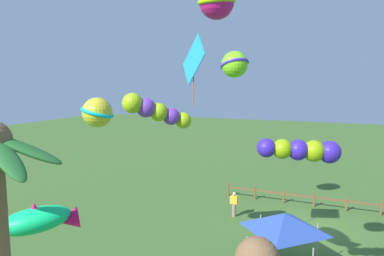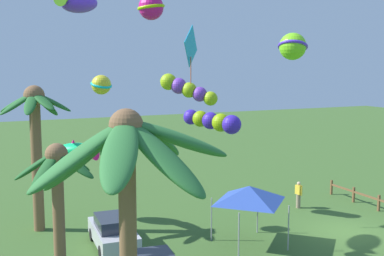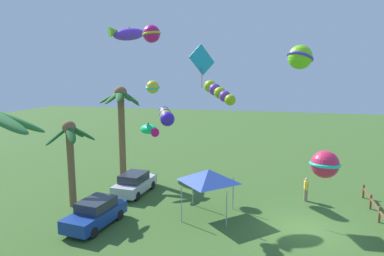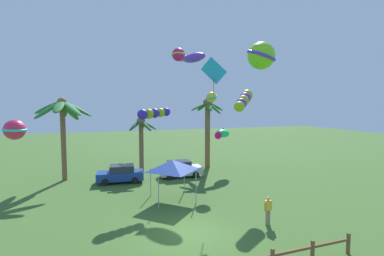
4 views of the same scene
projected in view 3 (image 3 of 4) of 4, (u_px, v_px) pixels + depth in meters
ground_plane at (305, 230)px, 18.63m from camera, size 120.00×120.00×0.00m
palm_tree_0 at (70, 145)px, 21.48m from camera, size 3.00×3.11×5.55m
palm_tree_1 at (121, 112)px, 27.94m from camera, size 3.70×3.62×7.42m
parked_car_0 at (135, 183)px, 24.23m from camera, size 3.99×1.93×1.51m
parked_car_1 at (95, 213)px, 19.04m from camera, size 4.07×2.15×1.51m
spectator_0 at (306, 189)px, 22.78m from camera, size 0.55×0.28×1.59m
festival_tent at (209, 176)px, 20.22m from camera, size 2.86×2.86×2.85m
kite_fish_0 at (127, 34)px, 24.36m from camera, size 2.51×2.62×1.19m
kite_ball_1 at (152, 34)px, 21.58m from camera, size 1.39×1.40×1.11m
kite_diamond_2 at (202, 60)px, 23.02m from camera, size 1.60×1.44×2.95m
kite_ball_3 at (153, 87)px, 25.95m from camera, size 1.41×1.41×0.99m
kite_tube_4 at (218, 92)px, 25.32m from camera, size 2.57×2.67×1.76m
kite_ball_5 at (325, 164)px, 10.48m from camera, size 1.20×1.20×0.85m
kite_ball_6 at (300, 57)px, 21.51m from camera, size 2.34×2.34×1.52m
kite_tube_7 at (166, 116)px, 19.44m from camera, size 2.75×1.62×0.88m
kite_fish_8 at (149, 129)px, 28.39m from camera, size 2.53×2.51×1.16m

